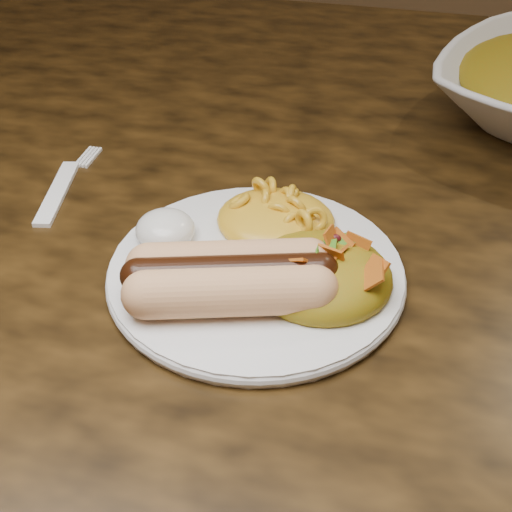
# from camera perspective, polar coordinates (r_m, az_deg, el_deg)

# --- Properties ---
(table) EXTENTS (1.60, 0.90, 0.75)m
(table) POSITION_cam_1_polar(r_m,az_deg,el_deg) (0.75, -5.33, 2.39)
(table) COLOR #462C10
(table) RESTS_ON floor
(plate) EXTENTS (0.24, 0.24, 0.01)m
(plate) POSITION_cam_1_polar(r_m,az_deg,el_deg) (0.53, 0.00, -1.33)
(plate) COLOR white
(plate) RESTS_ON table
(hotdog) EXTENTS (0.13, 0.10, 0.03)m
(hotdog) POSITION_cam_1_polar(r_m,az_deg,el_deg) (0.49, -2.09, -1.66)
(hotdog) COLOR #ECAC63
(hotdog) RESTS_ON plate
(mac_and_cheese) EXTENTS (0.10, 0.09, 0.04)m
(mac_and_cheese) POSITION_cam_1_polar(r_m,az_deg,el_deg) (0.56, 1.61, 4.06)
(mac_and_cheese) COLOR orange
(mac_and_cheese) RESTS_ON plate
(sour_cream) EXTENTS (0.06, 0.06, 0.03)m
(sour_cream) POSITION_cam_1_polar(r_m,az_deg,el_deg) (0.55, -7.32, 2.61)
(sour_cream) COLOR silver
(sour_cream) RESTS_ON plate
(taco_salad) EXTENTS (0.10, 0.10, 0.05)m
(taco_salad) POSITION_cam_1_polar(r_m,az_deg,el_deg) (0.51, 5.25, -0.66)
(taco_salad) COLOR #AF4400
(taco_salad) RESTS_ON plate
(fork) EXTENTS (0.05, 0.16, 0.00)m
(fork) POSITION_cam_1_polar(r_m,az_deg,el_deg) (0.65, -15.62, 4.90)
(fork) COLOR white
(fork) RESTS_ON table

